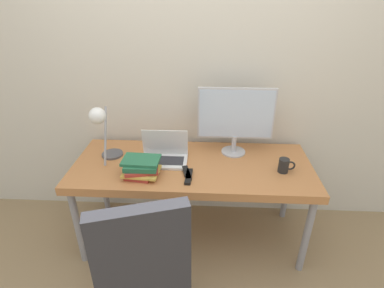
% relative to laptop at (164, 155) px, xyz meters
% --- Properties ---
extents(ground_plane, '(12.00, 12.00, 0.00)m').
position_rel_laptop_xyz_m(ground_plane, '(0.21, -0.38, -0.75)').
color(ground_plane, '#937A56').
extents(wall_back, '(8.00, 0.05, 2.60)m').
position_rel_laptop_xyz_m(wall_back, '(0.21, 0.38, 0.55)').
color(wall_back, beige).
rests_on(wall_back, ground_plane).
extents(desk, '(1.73, 0.70, 0.70)m').
position_rel_laptop_xyz_m(desk, '(0.21, -0.03, -0.11)').
color(desk, '#B77542').
rests_on(desk, ground_plane).
extents(laptop, '(0.34, 0.21, 0.22)m').
position_rel_laptop_xyz_m(laptop, '(0.00, 0.00, 0.00)').
color(laptop, silver).
rests_on(laptop, desk).
extents(monitor, '(0.56, 0.18, 0.52)m').
position_rel_laptop_xyz_m(monitor, '(0.52, 0.16, 0.25)').
color(monitor, '#B7B7BC').
rests_on(monitor, desk).
extents(desk_lamp, '(0.16, 0.31, 0.45)m').
position_rel_laptop_xyz_m(desk_lamp, '(-0.41, -0.08, 0.26)').
color(desk_lamp, '#4C4C51').
rests_on(desk_lamp, desk).
extents(office_chair, '(0.57, 0.59, 1.06)m').
position_rel_laptop_xyz_m(office_chair, '(0.00, -0.87, -0.18)').
color(office_chair, black).
rests_on(office_chair, ground_plane).
extents(book_stack, '(0.26, 0.22, 0.12)m').
position_rel_laptop_xyz_m(book_stack, '(-0.13, -0.20, 0.01)').
color(book_stack, '#B2382D').
rests_on(book_stack, desk).
extents(tv_remote, '(0.08, 0.17, 0.02)m').
position_rel_laptop_xyz_m(tv_remote, '(0.18, -0.18, -0.04)').
color(tv_remote, black).
rests_on(tv_remote, desk).
extents(media_remote, '(0.05, 0.18, 0.02)m').
position_rel_laptop_xyz_m(media_remote, '(0.19, -0.22, -0.04)').
color(media_remote, black).
rests_on(media_remote, desk).
extents(mug, '(0.12, 0.07, 0.10)m').
position_rel_laptop_xyz_m(mug, '(0.85, -0.11, 0.00)').
color(mug, black).
rests_on(mug, desk).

